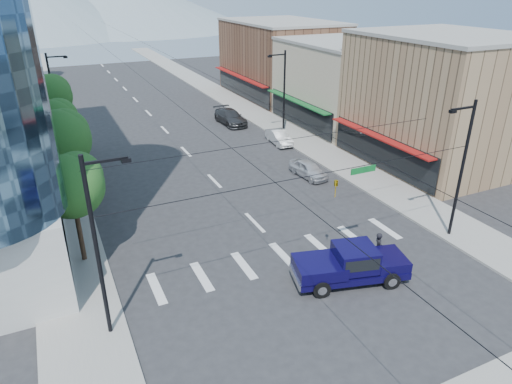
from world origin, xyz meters
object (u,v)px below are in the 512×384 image
(pickup_truck, at_px, (350,264))
(parked_car_near, at_px, (308,169))
(parked_car_far, at_px, (230,117))
(pedestrian, at_px, (378,248))
(parked_car_mid, at_px, (279,137))

(pickup_truck, relative_size, parked_car_near, 1.64)
(parked_car_near, relative_size, parked_car_far, 0.72)
(pickup_truck, distance_m, parked_car_near, 14.97)
(pedestrian, bearing_deg, pickup_truck, 125.34)
(parked_car_near, bearing_deg, parked_car_mid, 72.92)
(pedestrian, xyz_separation_m, parked_car_near, (3.08, 12.98, -0.28))
(parked_car_mid, relative_size, parked_car_far, 0.75)
(pickup_truck, xyz_separation_m, pedestrian, (2.64, 0.85, -0.14))
(parked_car_mid, bearing_deg, parked_car_far, 106.15)
(pedestrian, relative_size, parked_car_far, 0.34)
(parked_car_near, bearing_deg, parked_car_far, 84.48)
(pedestrian, xyz_separation_m, parked_car_far, (3.08, 30.53, -0.15))
(parked_car_far, bearing_deg, parked_car_near, -92.29)
(pickup_truck, xyz_separation_m, parked_car_near, (5.72, 13.83, -0.42))
(pickup_truck, relative_size, parked_car_far, 1.18)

